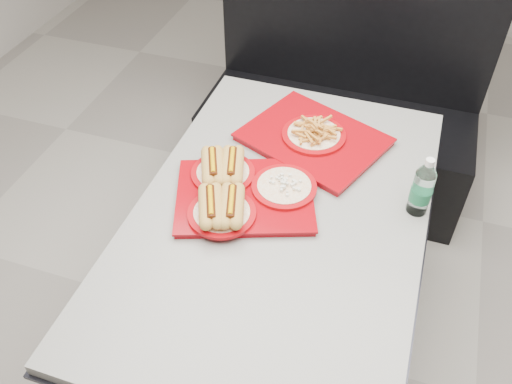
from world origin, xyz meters
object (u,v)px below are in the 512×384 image
(diner_table, at_px, (278,247))
(tray_near, at_px, (239,191))
(tray_far, at_px, (314,136))
(booth_bench, at_px, (340,111))
(water_bottle, at_px, (422,189))

(diner_table, distance_m, tray_near, 0.25)
(tray_near, xyz_separation_m, tray_far, (0.16, 0.36, -0.01))
(booth_bench, height_order, tray_far, booth_bench)
(tray_far, relative_size, water_bottle, 2.74)
(diner_table, distance_m, tray_far, 0.43)
(booth_bench, distance_m, water_bottle, 1.12)
(tray_near, relative_size, water_bottle, 2.50)
(tray_near, relative_size, tray_far, 0.91)
(diner_table, bearing_deg, booth_bench, 90.00)
(booth_bench, bearing_deg, tray_near, -97.63)
(tray_near, bearing_deg, diner_table, -8.81)
(booth_bench, xyz_separation_m, tray_near, (-0.14, -1.07, 0.38))
(booth_bench, relative_size, tray_far, 2.34)
(booth_bench, relative_size, water_bottle, 6.41)
(booth_bench, distance_m, tray_near, 1.15)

